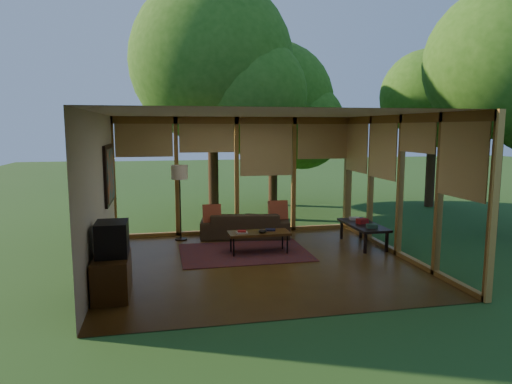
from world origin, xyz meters
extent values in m
plane|color=#563916|center=(0.00, 0.00, 0.00)|extent=(5.50, 5.50, 0.00)
plane|color=white|center=(0.00, 0.00, 2.70)|extent=(5.50, 5.50, 0.00)
cube|color=beige|center=(-2.75, 0.00, 1.35)|extent=(0.04, 5.00, 2.70)
cube|color=beige|center=(0.00, -2.50, 1.35)|extent=(5.50, 0.04, 2.70)
cube|color=olive|center=(0.00, 2.50, 1.35)|extent=(5.50, 0.12, 2.70)
cube|color=olive|center=(2.75, 0.00, 1.35)|extent=(0.12, 5.00, 2.70)
plane|color=#264D1D|center=(8.00, 8.00, -0.01)|extent=(40.00, 40.00, 0.00)
cylinder|color=#3C2615|center=(-0.30, 4.64, 2.71)|extent=(0.28, 0.28, 5.41)
sphere|color=#245413|center=(-0.30, 4.64, 4.21)|extent=(4.37, 4.37, 4.37)
cylinder|color=#3C2615|center=(1.78, 6.23, 2.07)|extent=(0.28, 0.28, 4.13)
sphere|color=#245413|center=(1.78, 6.23, 3.21)|extent=(3.83, 3.83, 3.83)
cylinder|color=#3C2615|center=(5.63, 1.00, 2.47)|extent=(0.28, 0.28, 4.95)
sphere|color=#245413|center=(5.63, 1.00, 3.85)|extent=(3.34, 3.34, 3.34)
cylinder|color=#3C2615|center=(6.27, 4.87, 2.19)|extent=(0.28, 0.28, 4.38)
sphere|color=#245413|center=(6.27, 4.87, 3.41)|extent=(2.80, 2.80, 2.80)
cube|color=maroon|center=(-0.15, 0.75, 0.01)|extent=(2.51, 1.77, 0.01)
imported|color=#3B2D1D|center=(0.10, 2.00, 0.29)|extent=(2.07, 1.09, 0.57)
cube|color=maroon|center=(-0.65, 1.95, 0.58)|extent=(0.40, 0.21, 0.42)
cube|color=maroon|center=(0.85, 1.95, 0.60)|extent=(0.43, 0.23, 0.45)
cube|color=#B7B0A6|center=(-0.22, 0.61, 0.44)|extent=(0.22, 0.18, 0.03)
cube|color=maroon|center=(-0.22, 0.61, 0.47)|extent=(0.18, 0.15, 0.03)
cube|color=black|center=(0.38, 0.74, 0.44)|extent=(0.23, 0.20, 0.03)
ellipsoid|color=black|center=(0.18, 0.56, 0.46)|extent=(0.16, 0.16, 0.07)
cube|color=#4D3015|center=(-2.47, -1.12, 0.30)|extent=(0.50, 1.00, 0.60)
cube|color=black|center=(-2.45, -1.12, 0.85)|extent=(0.45, 0.55, 0.50)
cube|color=#2F5343|center=(2.40, 0.41, 0.49)|extent=(0.24, 0.19, 0.08)
cube|color=maroon|center=(2.40, 0.86, 0.50)|extent=(0.25, 0.21, 0.10)
cube|color=#B7B0A6|center=(2.40, 1.26, 0.48)|extent=(0.23, 0.19, 0.06)
cylinder|color=black|center=(-1.33, 2.06, 0.01)|extent=(0.26, 0.26, 0.03)
cylinder|color=black|center=(-1.33, 2.06, 0.79)|extent=(0.03, 0.03, 1.52)
cylinder|color=beige|center=(-1.33, 2.06, 1.50)|extent=(0.36, 0.36, 0.30)
cube|color=#4D3015|center=(0.13, 0.66, 0.40)|extent=(1.20, 0.50, 0.05)
cylinder|color=black|center=(-0.40, 0.48, 0.19)|extent=(0.03, 0.03, 0.38)
cylinder|color=black|center=(0.66, 0.48, 0.19)|extent=(0.03, 0.03, 0.38)
cylinder|color=black|center=(-0.40, 0.84, 0.19)|extent=(0.03, 0.03, 0.38)
cylinder|color=black|center=(0.66, 0.84, 0.19)|extent=(0.03, 0.03, 0.38)
cube|color=black|center=(2.40, 0.81, 0.43)|extent=(0.60, 1.40, 0.05)
cube|color=black|center=(2.17, 0.21, 0.20)|extent=(0.05, 0.05, 0.40)
cube|color=black|center=(2.63, 0.21, 0.20)|extent=(0.05, 0.05, 0.40)
cube|color=black|center=(2.17, 1.41, 0.20)|extent=(0.05, 0.05, 0.40)
cube|color=black|center=(2.63, 1.41, 0.20)|extent=(0.05, 0.05, 0.40)
cube|color=black|center=(-2.72, 1.40, 1.55)|extent=(0.05, 1.35, 1.15)
cube|color=#18606E|center=(-2.69, 1.40, 1.55)|extent=(0.02, 1.20, 1.00)
camera|label=1|loc=(-1.73, -7.89, 2.45)|focal=32.00mm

